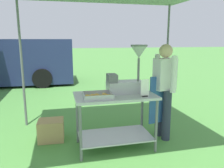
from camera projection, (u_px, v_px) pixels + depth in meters
name	position (u px, v px, depth m)	size (l,w,h in m)	color
ground_plane	(84.00, 84.00, 8.46)	(70.00, 70.00, 0.00)	#519342
donut_cart	(115.00, 110.00, 3.41)	(1.22, 0.69, 0.86)	#B7B7BC
donut_tray	(98.00, 96.00, 3.17)	(0.41, 0.33, 0.07)	#B7B7BC
donut_fryer	(128.00, 76.00, 3.45)	(0.63, 0.28, 0.74)	#B7B7BC
menu_sign	(145.00, 89.00, 3.22)	(0.13, 0.05, 0.26)	black
vendor	(164.00, 87.00, 3.69)	(0.46, 0.54, 1.61)	#2D3347
supply_crate	(51.00, 130.00, 3.73)	(0.43, 0.36, 0.36)	tan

